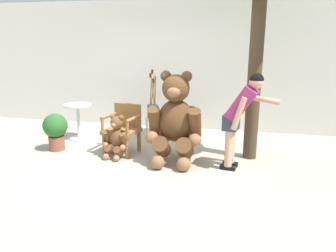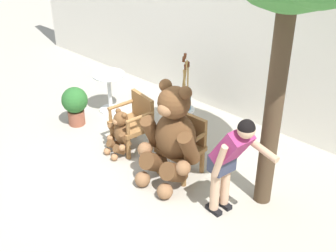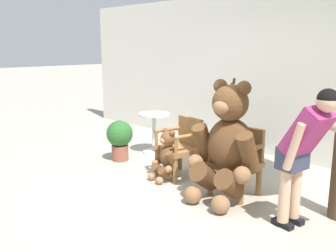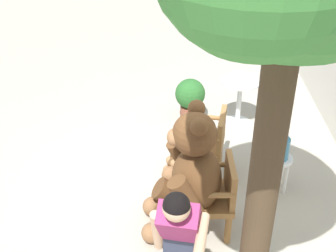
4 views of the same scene
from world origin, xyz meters
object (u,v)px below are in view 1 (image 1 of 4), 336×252
Objects in this scene: wooden_chair_right at (178,130)px; teddy_bear_large at (175,119)px; potted_plant at (56,129)px; wooden_chair_left at (123,127)px; teddy_bear_small at (117,137)px; round_side_table at (78,118)px; person_visitor at (240,113)px; white_stool at (153,123)px; brush_bucket at (153,108)px.

teddy_bear_large is (0.00, -0.26, 0.27)m from wooden_chair_right.
wooden_chair_left is at bearing 7.52° from potted_plant.
teddy_bear_small is at bearing -178.92° from teddy_bear_large.
teddy_bear_large is 2.01× the size of teddy_bear_small.
teddy_bear_large is 1.08m from teddy_bear_small.
wooden_chair_right is at bearing -14.20° from round_side_table.
wooden_chair_right is at bearing 4.23° from potted_plant.
person_visitor reaches higher than wooden_chair_right.
wooden_chair_left reaches higher than round_side_table.
person_visitor is at bearing -5.98° from teddy_bear_large.
potted_plant is at bearing 174.55° from teddy_bear_small.
round_side_table reaches higher than white_stool.
wooden_chair_left reaches higher than white_stool.
teddy_bear_small is 1.19m from brush_bucket.
wooden_chair_right is (0.99, 0.00, 0.00)m from wooden_chair_left.
teddy_bear_small is at bearing -164.44° from wooden_chair_right.
wooden_chair_left is at bearing 169.64° from person_visitor.
brush_bucket is (0.34, 1.10, 0.29)m from teddy_bear_small.
potted_plant is (-1.24, -0.16, -0.07)m from wooden_chair_left.
wooden_chair_left is 1.16× the size of teddy_bear_small.
teddy_bear_small is 0.78× the size of brush_bucket.
white_stool is 0.68× the size of potted_plant.
potted_plant is at bearing -96.78° from round_side_table.
round_side_table is at bearing 83.22° from potted_plant.
round_side_table is (-2.14, 0.54, -0.01)m from wooden_chair_right.
brush_bucket is (-0.67, 0.82, 0.19)m from wooden_chair_right.
brush_bucket is (0.32, 0.82, 0.19)m from wooden_chair_left.
person_visitor reaches higher than white_stool.
round_side_table is (-1.14, 0.82, 0.08)m from teddy_bear_small.
brush_bucket is at bearing 10.56° from round_side_table.
brush_bucket reaches higher than wooden_chair_left.
person_visitor is at bearing -35.07° from white_stool.
teddy_bear_small is 1.03× the size of round_side_table.
wooden_chair_left and wooden_chair_right have the same top height.
brush_bucket is 1.86m from potted_plant.
wooden_chair_left reaches higher than potted_plant.
person_visitor is at bearing -19.84° from wooden_chair_right.
potted_plant is (-2.23, 0.10, -0.33)m from teddy_bear_large.
teddy_bear_large reaches higher than teddy_bear_small.
teddy_bear_large reaches higher than brush_bucket.
wooden_chair_left is at bearing -25.21° from round_side_table.
wooden_chair_right is at bearing 15.56° from teddy_bear_small.
teddy_bear_large is 1.32m from white_stool.
wooden_chair_left reaches higher than teddy_bear_small.
wooden_chair_right reaches higher than white_stool.
wooden_chair_left is 0.99m from wooden_chair_right.
wooden_chair_right is 1.19× the size of round_side_table.
person_visitor is (2.03, -0.09, 0.54)m from teddy_bear_small.
wooden_chair_right is 1.87× the size of white_stool.
potted_plant is at bearing -175.77° from wooden_chair_right.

